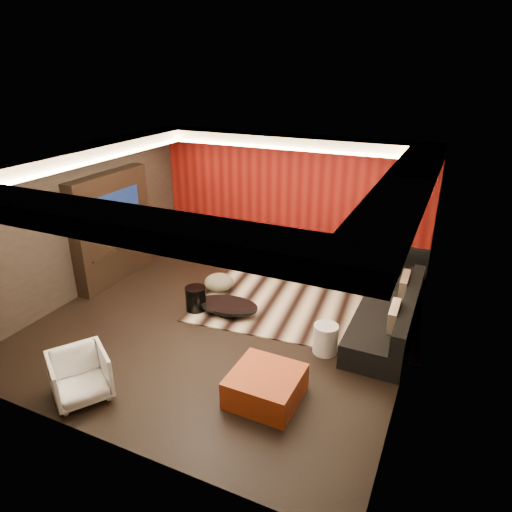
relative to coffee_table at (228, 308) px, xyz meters
The scene contains 26 objects.
floor 0.27m from the coffee_table, 71.81° to the right, with size 6.00×6.00×0.02m, color black.
ceiling 2.71m from the coffee_table, 71.81° to the right, with size 6.00×6.00×0.02m, color silver.
wall_back 3.06m from the coffee_table, 88.43° to the left, with size 6.00×0.02×2.80m, color black.
wall_left 3.21m from the coffee_table, behind, with size 0.02×6.00×2.80m, color black.
wall_right 3.35m from the coffee_table, ahead, with size 0.02×6.00×2.80m, color black.
red_feature_wall 3.03m from the coffee_table, 88.40° to the left, with size 5.98×0.05×2.78m, color #6B0C0A.
soffit_back 3.57m from the coffee_table, 88.23° to the left, with size 6.00×0.60×0.22m, color silver.
soffit_front 3.90m from the coffee_table, 88.51° to the right, with size 6.00×0.60×0.22m, color silver.
soffit_left 3.69m from the coffee_table, behind, with size 0.60×4.80×0.22m, color silver.
soffit_right 3.80m from the coffee_table, ahead, with size 0.60×4.80×0.22m, color silver.
cove_back 3.27m from the coffee_table, 87.95° to the left, with size 4.80×0.08×0.04m, color #FFD899.
cove_front 3.59m from the coffee_table, 88.31° to the right, with size 4.80×0.08×0.04m, color #FFD899.
cove_left 3.39m from the coffee_table, behind, with size 0.08×4.80×0.04m, color #FFD899.
cove_right 3.49m from the coffee_table, ahead, with size 0.08×4.80×0.04m, color #FFD899.
tv_surround 2.97m from the coffee_table, behind, with size 0.30×2.00×2.20m, color black.
tv_screen 2.96m from the coffee_table, behind, with size 0.04×1.30×0.80m, color black.
tv_shelf 2.70m from the coffee_table, behind, with size 0.04×1.60×0.04m, color black.
rug 1.60m from the coffee_table, 43.28° to the left, with size 4.00×3.00×0.02m, color beige.
coffee_table is the anchor object (origin of this frame).
drum_stool 0.62m from the coffee_table, 168.56° to the right, with size 0.37×0.37×0.44m, color black.
striped_pouf 0.95m from the coffee_table, 128.66° to the left, with size 0.57×0.57×0.31m, color #B4AC8B.
white_side_table 1.94m from the coffee_table, 11.71° to the right, with size 0.38×0.38×0.47m, color silver.
orange_ottoman 2.30m from the coffee_table, 49.63° to the right, with size 0.89×0.89×0.40m, color #943313.
armchair 2.84m from the coffee_table, 105.55° to the right, with size 0.70×0.72×0.66m, color white.
sectional_sofa 2.44m from the coffee_table, 42.05° to the left, with size 3.65×3.50×0.75m.
throw_pillows 2.51m from the coffee_table, 41.80° to the left, with size 3.28×2.80×0.50m.
Camera 1 is at (3.33, -5.99, 4.15)m, focal length 32.00 mm.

